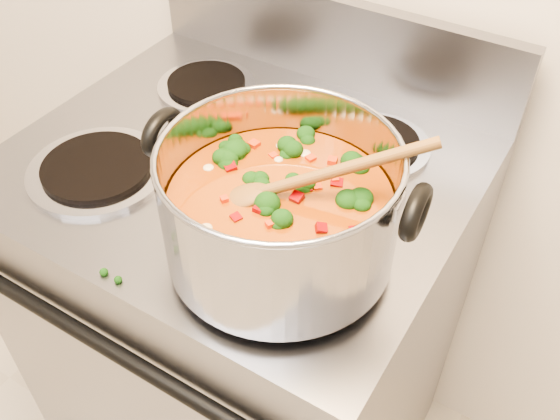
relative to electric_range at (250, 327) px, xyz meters
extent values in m
cube|color=gray|center=(0.00, 0.00, -0.01)|extent=(0.72, 0.63, 0.92)
cube|color=gray|center=(0.00, 0.29, 0.53)|extent=(0.72, 0.03, 0.16)
cylinder|color=black|center=(0.00, -0.33, 0.33)|extent=(0.62, 0.02, 0.02)
cylinder|color=#A5A5AD|center=(-0.17, -0.14, 0.46)|extent=(0.22, 0.22, 0.01)
cylinder|color=black|center=(-0.17, -0.14, 0.46)|extent=(0.17, 0.17, 0.01)
cylinder|color=#A5A5AD|center=(0.17, -0.14, 0.46)|extent=(0.22, 0.22, 0.01)
cylinder|color=black|center=(0.17, -0.14, 0.46)|extent=(0.17, 0.17, 0.01)
cylinder|color=#A5A5AD|center=(-0.17, 0.14, 0.46)|extent=(0.18, 0.18, 0.01)
cylinder|color=black|center=(-0.17, 0.14, 0.46)|extent=(0.14, 0.14, 0.01)
cylinder|color=#A5A5AD|center=(0.17, 0.14, 0.46)|extent=(0.18, 0.18, 0.01)
cylinder|color=black|center=(0.17, 0.14, 0.46)|extent=(0.14, 0.14, 0.01)
cylinder|color=#9C9CA3|center=(0.17, -0.15, 0.55)|extent=(0.30, 0.30, 0.16)
torus|color=#9C9CA3|center=(0.17, -0.15, 0.63)|extent=(0.30, 0.30, 0.01)
cylinder|color=#973B0D|center=(0.17, -0.15, 0.52)|extent=(0.28, 0.28, 0.10)
torus|color=black|center=(0.00, -0.17, 0.61)|extent=(0.03, 0.08, 0.08)
torus|color=black|center=(0.33, -0.13, 0.61)|extent=(0.03, 0.08, 0.08)
ellipsoid|color=black|center=(0.18, -0.12, 0.57)|extent=(0.04, 0.04, 0.03)
ellipsoid|color=black|center=(0.07, -0.14, 0.57)|extent=(0.04, 0.04, 0.03)
ellipsoid|color=black|center=(0.21, -0.27, 0.57)|extent=(0.04, 0.04, 0.03)
ellipsoid|color=black|center=(0.25, -0.07, 0.57)|extent=(0.04, 0.04, 0.03)
ellipsoid|color=black|center=(0.08, -0.21, 0.57)|extent=(0.04, 0.04, 0.03)
ellipsoid|color=black|center=(0.23, -0.25, 0.57)|extent=(0.04, 0.04, 0.03)
ellipsoid|color=black|center=(0.18, -0.17, 0.57)|extent=(0.04, 0.04, 0.03)
ellipsoid|color=black|center=(0.15, -0.24, 0.57)|extent=(0.04, 0.04, 0.03)
ellipsoid|color=black|center=(0.21, -0.07, 0.57)|extent=(0.04, 0.04, 0.03)
ellipsoid|color=black|center=(0.20, -0.05, 0.57)|extent=(0.04, 0.04, 0.03)
ellipsoid|color=black|center=(0.28, -0.11, 0.57)|extent=(0.04, 0.04, 0.03)
ellipsoid|color=#830604|center=(0.25, -0.19, 0.57)|extent=(0.01, 0.01, 0.01)
ellipsoid|color=#830604|center=(0.15, -0.19, 0.57)|extent=(0.01, 0.01, 0.01)
ellipsoid|color=#830604|center=(0.21, -0.17, 0.57)|extent=(0.01, 0.01, 0.01)
ellipsoid|color=#830604|center=(0.13, -0.07, 0.57)|extent=(0.01, 0.01, 0.01)
ellipsoid|color=#830604|center=(0.24, -0.18, 0.57)|extent=(0.01, 0.01, 0.01)
ellipsoid|color=#830604|center=(0.12, -0.16, 0.57)|extent=(0.01, 0.01, 0.01)
ellipsoid|color=#830604|center=(0.15, -0.09, 0.57)|extent=(0.01, 0.01, 0.01)
ellipsoid|color=#830604|center=(0.18, -0.10, 0.57)|extent=(0.01, 0.01, 0.01)
ellipsoid|color=#830604|center=(0.20, -0.15, 0.57)|extent=(0.01, 0.01, 0.01)
ellipsoid|color=#830604|center=(0.15, -0.16, 0.57)|extent=(0.01, 0.01, 0.01)
ellipsoid|color=#830604|center=(0.09, -0.17, 0.57)|extent=(0.01, 0.01, 0.01)
ellipsoid|color=#830604|center=(0.15, -0.14, 0.57)|extent=(0.01, 0.01, 0.01)
ellipsoid|color=#830604|center=(0.14, -0.12, 0.57)|extent=(0.01, 0.01, 0.01)
ellipsoid|color=red|center=(0.17, -0.03, 0.57)|extent=(0.01, 0.01, 0.01)
ellipsoid|color=red|center=(0.28, -0.21, 0.57)|extent=(0.01, 0.01, 0.01)
ellipsoid|color=red|center=(0.22, -0.24, 0.57)|extent=(0.01, 0.01, 0.01)
ellipsoid|color=red|center=(0.15, -0.04, 0.57)|extent=(0.01, 0.01, 0.01)
ellipsoid|color=red|center=(0.10, -0.23, 0.57)|extent=(0.01, 0.01, 0.01)
ellipsoid|color=red|center=(0.22, -0.23, 0.57)|extent=(0.01, 0.01, 0.01)
ellipsoid|color=red|center=(0.13, -0.06, 0.57)|extent=(0.01, 0.01, 0.01)
ellipsoid|color=red|center=(0.09, -0.07, 0.57)|extent=(0.01, 0.01, 0.01)
ellipsoid|color=red|center=(0.11, -0.10, 0.57)|extent=(0.01, 0.01, 0.01)
ellipsoid|color=red|center=(0.22, -0.18, 0.57)|extent=(0.01, 0.01, 0.01)
ellipsoid|color=red|center=(0.11, -0.24, 0.57)|extent=(0.01, 0.01, 0.01)
ellipsoid|color=#C9B38A|center=(0.06, -0.09, 0.57)|extent=(0.02, 0.02, 0.01)
ellipsoid|color=#C9B38A|center=(0.10, -0.25, 0.57)|extent=(0.02, 0.02, 0.01)
ellipsoid|color=#C9B38A|center=(0.25, -0.15, 0.57)|extent=(0.02, 0.02, 0.01)
ellipsoid|color=#C9B38A|center=(0.13, -0.16, 0.57)|extent=(0.02, 0.02, 0.01)
ellipsoid|color=#C9B38A|center=(0.17, -0.12, 0.57)|extent=(0.02, 0.02, 0.01)
ellipsoid|color=brown|center=(0.13, -0.17, 0.56)|extent=(0.08, 0.07, 0.04)
cylinder|color=brown|center=(0.23, -0.11, 0.61)|extent=(0.21, 0.13, 0.10)
ellipsoid|color=black|center=(0.34, -0.05, 0.46)|extent=(0.01, 0.01, 0.01)
ellipsoid|color=black|center=(0.21, -0.30, 0.46)|extent=(0.01, 0.01, 0.01)
camera|label=1|loc=(0.47, -0.64, 1.08)|focal=40.00mm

